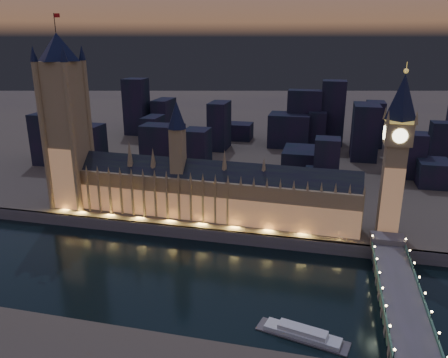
% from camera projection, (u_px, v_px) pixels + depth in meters
% --- Properties ---
extents(ground_plane, '(2000.00, 2000.00, 0.00)m').
position_uv_depth(ground_plane, '(192.00, 273.00, 243.24)').
color(ground_plane, black).
rests_on(ground_plane, ground).
extents(north_bank, '(2000.00, 960.00, 8.00)m').
position_uv_depth(north_bank, '(286.00, 114.00, 722.76)').
color(north_bank, '#474039').
rests_on(north_bank, ground).
extents(embankment_wall, '(2000.00, 2.50, 8.00)m').
position_uv_depth(embankment_wall, '(211.00, 235.00, 279.91)').
color(embankment_wall, '#565750').
rests_on(embankment_wall, ground).
extents(palace_of_westminster, '(202.00, 27.17, 78.00)m').
position_uv_depth(palace_of_westminster, '(206.00, 191.00, 294.22)').
color(palace_of_westminster, '#938053').
rests_on(palace_of_westminster, north_bank).
extents(victoria_tower, '(31.68, 31.68, 131.95)m').
position_uv_depth(victoria_tower, '(65.00, 115.00, 302.09)').
color(victoria_tower, '#938053').
rests_on(victoria_tower, north_bank).
extents(elizabeth_tower, '(18.00, 18.00, 104.11)m').
position_uv_depth(elizabeth_tower, '(397.00, 143.00, 256.09)').
color(elizabeth_tower, '#938053').
rests_on(elizabeth_tower, north_bank).
extents(westminster_bridge, '(19.28, 113.00, 15.90)m').
position_uv_depth(westminster_bridge, '(397.00, 292.00, 214.49)').
color(westminster_bridge, '#565750').
rests_on(westminster_bridge, ground).
extents(river_boat, '(41.81, 18.49, 4.50)m').
position_uv_depth(river_boat, '(302.00, 334.00, 190.94)').
color(river_boat, '#565750').
rests_on(river_boat, ground).
extents(city_backdrop, '(465.75, 215.63, 71.71)m').
position_uv_depth(city_backdrop, '(297.00, 132.00, 454.07)').
color(city_backdrop, black).
rests_on(city_backdrop, north_bank).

